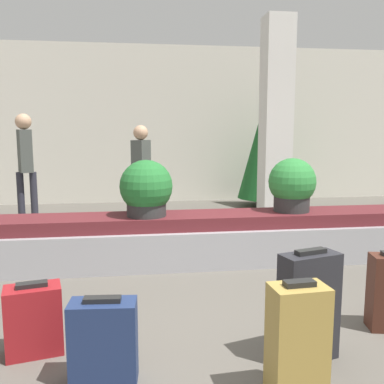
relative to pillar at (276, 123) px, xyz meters
The scene contains 13 objects.
ground_plane 4.17m from the pillar, 113.97° to the right, with size 18.00×18.00×0.00m, color #59544C.
back_wall 2.92m from the pillar, 122.41° to the left, with size 18.00×0.06×3.20m.
carousel 2.73m from the pillar, 131.11° to the right, with size 6.79×0.72×0.56m.
pillar is the anchor object (origin of this frame).
suitcase_2 4.84m from the pillar, 128.57° to the right, with size 0.40×0.29×0.50m.
suitcase_3 4.73m from the pillar, 107.05° to the right, with size 0.32×0.22×0.69m.
suitcase_4 4.89m from the pillar, 120.81° to the right, with size 0.41×0.23×0.53m.
suitcase_5 4.28m from the pillar, 105.54° to the right, with size 0.42×0.27×0.74m.
potted_plant_0 2.86m from the pillar, 138.61° to the right, with size 0.58×0.58×0.62m.
potted_plant_1 1.96m from the pillar, 102.44° to the right, with size 0.55×0.55×0.62m.
traveler_0 2.19m from the pillar, behind, with size 0.31×0.37×1.57m.
traveler_1 3.95m from the pillar, behind, with size 0.31×0.36×1.75m.
decorated_tree 1.61m from the pillar, 75.94° to the left, with size 1.14×1.14×2.36m.
Camera 1 is at (-0.66, -2.95, 1.50)m, focal length 40.00 mm.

